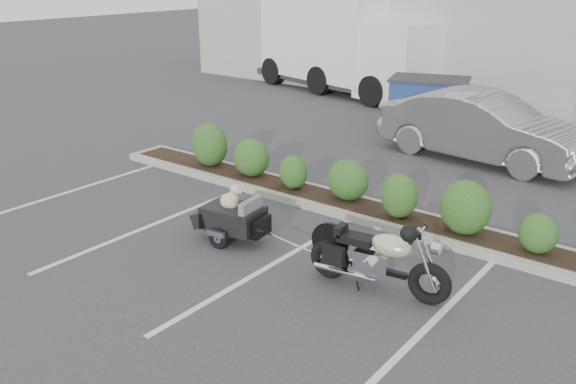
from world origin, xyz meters
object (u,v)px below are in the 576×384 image
Objects in this scene: motorcycle at (377,259)px; sedan at (482,127)px; pet_trailer at (233,216)px; dumpster at (428,102)px; delivery_truck at (349,43)px.

sedan is (-1.22, 7.06, 0.31)m from motorcycle.
pet_trailer is 7.22m from sedan.
motorcycle is 1.24× the size of pet_trailer.
motorcycle is 0.85× the size of dumpster.
motorcycle is at bearing -42.91° from delivery_truck.
pet_trailer is 9.25m from dumpster.
pet_trailer is (-2.78, 0.02, -0.06)m from motorcycle.
pet_trailer is at bearing -102.78° from dumpster.
motorcycle is 0.44× the size of sedan.
motorcycle is 7.17m from sedan.
delivery_truck is at bearing 58.94° from sedan.
delivery_truck is (-8.40, 12.43, 1.27)m from motorcycle.
sedan is at bearing 69.95° from pet_trailer.
motorcycle reaches higher than pet_trailer.
motorcycle is at bearing -164.41° from sedan.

